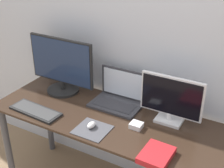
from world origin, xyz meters
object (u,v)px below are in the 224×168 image
object	(u,v)px
laptop	(119,96)
monitor_left	(62,66)
monitor_right	(171,99)
book	(156,155)
power_brick	(136,125)
keyboard	(36,111)
mouse	(91,125)

from	to	relation	value
laptop	monitor_left	bearing A→B (deg)	-174.37
monitor_right	book	distance (m)	0.42
monitor_right	power_brick	world-z (taller)	monitor_right
monitor_left	monitor_right	world-z (taller)	monitor_left
monitor_right	power_brick	size ratio (longest dim) A/B	5.33
keyboard	book	world-z (taller)	book
keyboard	book	distance (m)	0.94
laptop	keyboard	distance (m)	0.62
monitor_left	book	distance (m)	1.06
monitor_right	mouse	world-z (taller)	monitor_right
monitor_left	laptop	world-z (taller)	monitor_left
monitor_right	laptop	size ratio (longest dim) A/B	1.15
monitor_left	laptop	bearing A→B (deg)	5.63
monitor_right	keyboard	size ratio (longest dim) A/B	1.06
monitor_left	keyboard	distance (m)	0.41
monitor_left	keyboard	world-z (taller)	monitor_left
monitor_right	mouse	size ratio (longest dim) A/B	5.75
laptop	power_brick	size ratio (longest dim) A/B	4.62
laptop	mouse	bearing A→B (deg)	-90.92
laptop	book	bearing A→B (deg)	-42.30
keyboard	power_brick	distance (m)	0.74
monitor_left	mouse	world-z (taller)	monitor_left
mouse	book	xyz separation A→B (m)	(0.49, -0.06, -0.01)
keyboard	monitor_right	bearing A→B (deg)	21.99
mouse	monitor_left	bearing A→B (deg)	145.80
power_brick	book	bearing A→B (deg)	-42.90
book	monitor_right	bearing A→B (deg)	99.49
laptop	book	size ratio (longest dim) A/B	1.70
monitor_left	book	size ratio (longest dim) A/B	2.60
laptop	book	xyz separation A→B (m)	(0.48, -0.44, -0.04)
keyboard	book	size ratio (longest dim) A/B	1.85
book	keyboard	bearing A→B (deg)	177.91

